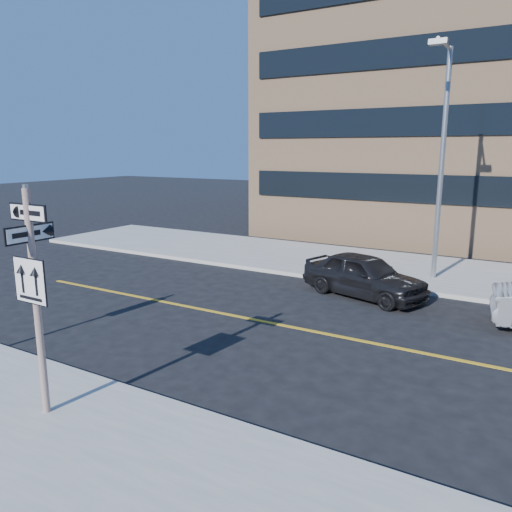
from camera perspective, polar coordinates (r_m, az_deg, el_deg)
The scene contains 5 objects.
ground at distance 11.67m, azimuth -12.67°, elevation -12.36°, with size 120.00×120.00×0.00m, color black.
sign_pole at distance 9.31m, azimuth -23.98°, elevation -3.50°, with size 0.92×0.92×4.06m.
parked_car_a at distance 16.77m, azimuth 12.24°, elevation -2.15°, with size 4.24×1.70×1.44m, color black.
streetlight_a at distance 18.72m, azimuth 20.44°, elevation 11.31°, with size 0.55×2.25×8.00m.
building_brick at distance 33.36m, azimuth 22.13°, elevation 18.54°, with size 18.00×18.00×18.00m, color tan.
Camera 1 is at (7.41, -7.65, 4.77)m, focal length 35.00 mm.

